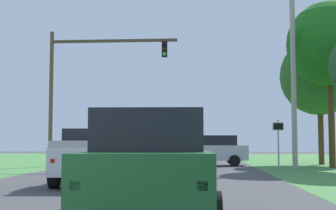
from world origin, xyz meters
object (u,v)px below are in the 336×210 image
Objects in this scene: keep_moving_sign at (278,138)px; extra_tree_1 at (329,44)px; pickup_truck_lead at (96,156)px; crossing_suv_far at (212,150)px; oak_tree_right at (320,76)px; red_suv_near at (151,165)px; traffic_light at (83,77)px; utility_pole_right at (293,75)px.

keep_moving_sign is 6.52m from extra_tree_1.
pickup_truck_lead is at bearing -132.88° from extra_tree_1.
pickup_truck_lead is 14.65m from crossing_suv_far.
keep_moving_sign is at bearing -121.16° from oak_tree_right.
traffic_light is at bearing 107.24° from red_suv_near.
extra_tree_1 is at bearing -0.56° from traffic_light.
utility_pole_right is (11.94, -1.66, -0.25)m from traffic_light.
red_suv_near is at bearing -93.88° from crossing_suv_far.
extra_tree_1 is (8.18, 19.54, 6.03)m from red_suv_near.
oak_tree_right is (11.29, 16.00, 4.81)m from pickup_truck_lead.
oak_tree_right reaches higher than pickup_truck_lead.
crossing_suv_far is 7.10m from utility_pole_right.
traffic_light reaches higher than keep_moving_sign.
keep_moving_sign is (7.61, 9.91, 0.71)m from pickup_truck_lead.
keep_moving_sign reaches higher than crossing_suv_far.
utility_pole_right reaches higher than keep_moving_sign.
pickup_truck_lead is 1.13× the size of crossing_suv_far.
pickup_truck_lead is 13.06m from traffic_light.
keep_moving_sign reaches higher than red_suv_near.
keep_moving_sign is 0.31× the size of oak_tree_right.
red_suv_near reaches higher than pickup_truck_lead.
extra_tree_1 is at bearing 32.99° from utility_pole_right.
crossing_suv_far is at bearing 160.75° from extra_tree_1.
crossing_suv_far is (4.17, 14.04, 0.00)m from pickup_truck_lead.
crossing_suv_far is at bearing -164.64° from oak_tree_right.
oak_tree_right is 0.83× the size of utility_pole_right.
pickup_truck_lead is 17.09m from extra_tree_1.
utility_pole_right is at bearing 72.07° from red_suv_near.
red_suv_near is 21.93m from crossing_suv_far.
utility_pole_right is (8.52, 10.18, 4.08)m from pickup_truck_lead.
pickup_truck_lead is at bearing -125.22° from oak_tree_right.
pickup_truck_lead is 20.16m from oak_tree_right.
pickup_truck_lead reaches higher than crossing_suv_far.
crossing_suv_far is at bearing 138.38° from utility_pole_right.
traffic_light is 1.80× the size of crossing_suv_far.
crossing_suv_far is (-3.44, 4.13, -0.71)m from keep_moving_sign.
utility_pole_right is at bearing -147.01° from extra_tree_1.
traffic_light is 9.01m from crossing_suv_far.
crossing_suv_far is at bearing 73.46° from pickup_truck_lead.
traffic_light is 0.96× the size of oak_tree_right.
keep_moving_sign is 3.50m from utility_pole_right.
keep_moving_sign is 5.42m from crossing_suv_far.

